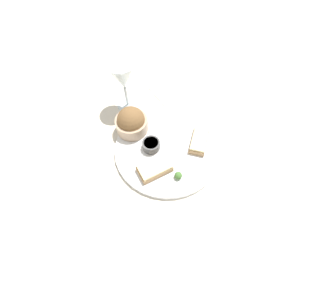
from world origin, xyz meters
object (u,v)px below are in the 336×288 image
at_px(cheese_toast_near, 154,168).
at_px(wine_glass, 123,77).
at_px(sauce_ramekin, 151,145).
at_px(napkin, 175,90).
at_px(salad_bowl, 131,122).
at_px(cheese_toast_far, 199,140).

relative_size(cheese_toast_near, wine_glass, 0.60).
bearing_deg(sauce_ramekin, cheese_toast_near, 34.19).
bearing_deg(napkin, salad_bowl, -11.57).
xyz_separation_m(cheese_toast_near, cheese_toast_far, (-0.15, 0.08, 0.00)).
bearing_deg(napkin, cheese_toast_far, 43.44).
distance_m(cheese_toast_near, wine_glass, 0.30).
relative_size(salad_bowl, napkin, 0.52).
bearing_deg(wine_glass, salad_bowl, 39.38).
distance_m(sauce_ramekin, napkin, 0.27).
relative_size(sauce_ramekin, napkin, 0.27).
xyz_separation_m(sauce_ramekin, cheese_toast_far, (-0.08, 0.13, -0.00)).
distance_m(salad_bowl, wine_glass, 0.14).
distance_m(salad_bowl, cheese_toast_near, 0.17).
bearing_deg(sauce_ramekin, cheese_toast_far, 123.77).
bearing_deg(salad_bowl, cheese_toast_near, 52.77).
distance_m(sauce_ramekin, wine_glass, 0.23).
distance_m(cheese_toast_near, napkin, 0.34).
relative_size(wine_glass, napkin, 0.93).
bearing_deg(salad_bowl, wine_glass, -140.62).
xyz_separation_m(salad_bowl, wine_glass, (-0.09, -0.07, 0.08)).
bearing_deg(wine_glass, napkin, 138.36).
bearing_deg(salad_bowl, napkin, 168.43).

